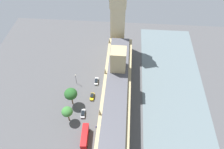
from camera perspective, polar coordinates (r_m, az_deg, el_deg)
ground_plane at (r=106.49m, az=-0.10°, el=-8.91°), size 145.05×145.05×0.00m
river_thames at (r=109.31m, az=16.20°, el=-9.54°), size 31.43×130.54×0.25m
parliament_building at (r=100.99m, az=1.08°, el=-6.07°), size 12.69×75.05×25.17m
clock_tower at (r=119.25m, az=1.60°, el=17.26°), size 8.75×8.75×56.26m
car_white_near_tower at (r=116.51m, az=-4.02°, el=-1.69°), size 2.01×4.87×1.74m
car_yellow_cab_by_river_gate at (r=110.30m, az=-5.12°, el=-5.60°), size 1.87×4.36×1.74m
car_silver_kerbside at (r=104.99m, az=-7.46°, el=-9.88°), size 2.24×4.91×1.74m
double_decker_bus_under_trees at (r=96.96m, az=-6.99°, el=-15.55°), size 3.05×10.61×4.75m
pedestrian_corner at (r=101.01m, az=-4.08°, el=-13.24°), size 0.62×0.64×1.51m
plane_tree_leading at (r=99.55m, az=-11.43°, el=-9.34°), size 4.89×4.89×8.89m
plane_tree_opposite_hall at (r=103.98m, az=-10.54°, el=-4.93°), size 6.01×6.01×10.21m
street_lamp_midblock at (r=114.31m, az=-9.29°, el=-0.75°), size 0.56×0.56×6.78m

